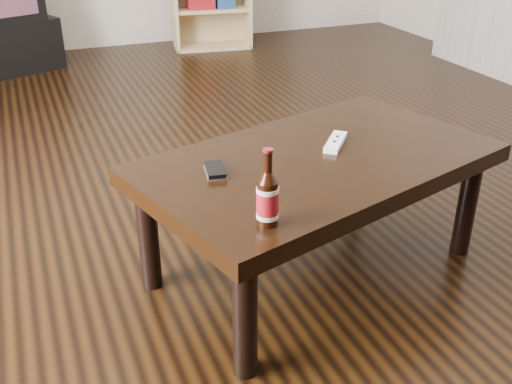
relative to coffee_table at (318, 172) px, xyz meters
name	(u,v)px	position (x,y,z in m)	size (l,w,h in m)	color
floor	(251,215)	(-0.06, 0.42, -0.36)	(5.00, 6.00, 0.01)	black
coffee_table	(318,172)	(0.00, 0.00, 0.00)	(1.24, 0.92, 0.41)	black
beer_bottle	(268,199)	(-0.31, -0.33, 0.13)	(0.07, 0.07, 0.20)	black
phone	(215,171)	(-0.34, 0.00, 0.06)	(0.07, 0.12, 0.02)	#ABABAD
remote	(335,142)	(0.09, 0.06, 0.06)	(0.14, 0.15, 0.02)	silver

